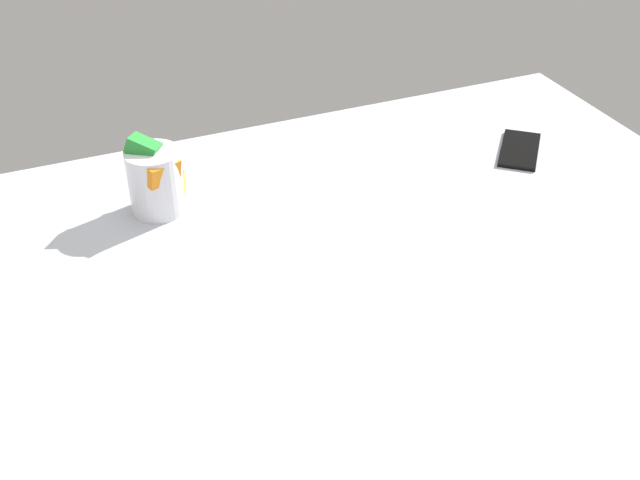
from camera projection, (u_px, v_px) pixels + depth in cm
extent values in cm
cube|color=#B7BCC6|center=(270.00, 448.00, 103.57)|extent=(180.00, 140.00, 18.00)
cylinder|color=silver|center=(156.00, 181.00, 130.25)|extent=(9.00, 9.00, 11.00)
cube|color=yellow|center=(168.00, 186.00, 132.99)|extent=(6.55, 6.17, 3.71)
cube|color=yellow|center=(156.00, 176.00, 130.40)|extent=(8.73, 8.08, 6.17)
cube|color=orange|center=(158.00, 170.00, 126.94)|extent=(7.42, 6.65, 4.36)
cube|color=#268C33|center=(143.00, 148.00, 127.49)|extent=(6.60, 5.91, 4.52)
cube|color=black|center=(520.00, 150.00, 149.45)|extent=(14.11, 15.15, 0.80)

